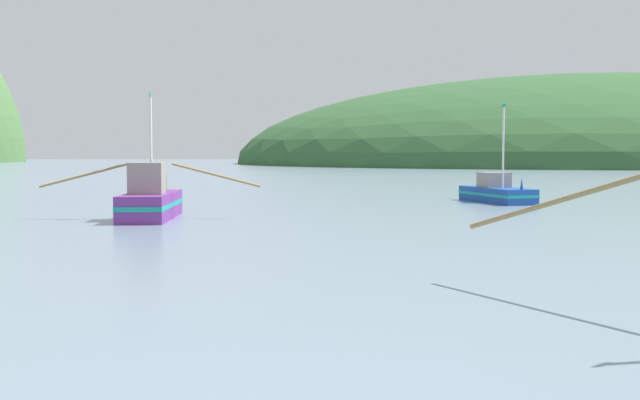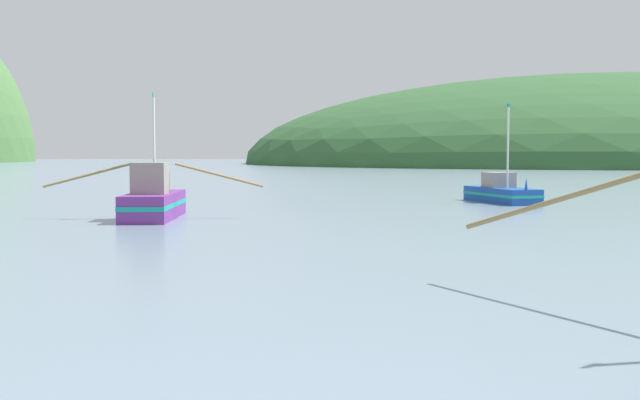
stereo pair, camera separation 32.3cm
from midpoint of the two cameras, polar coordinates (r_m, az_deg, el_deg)
name	(u,v)px [view 2 (the right image)]	position (r m, az deg, el deg)	size (l,w,h in m)	color
hill_far_center	(599,163)	(210.27, 20.03, 2.56)	(182.11, 145.69, 44.35)	#2D562D
fishing_boat_purple	(153,201)	(37.27, -12.06, -0.07)	(10.43, 6.67, 5.97)	#6B2D84
fishing_boat_blue	(501,193)	(49.26, 13.42, 0.54)	(3.76, 6.64, 6.09)	#19479E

